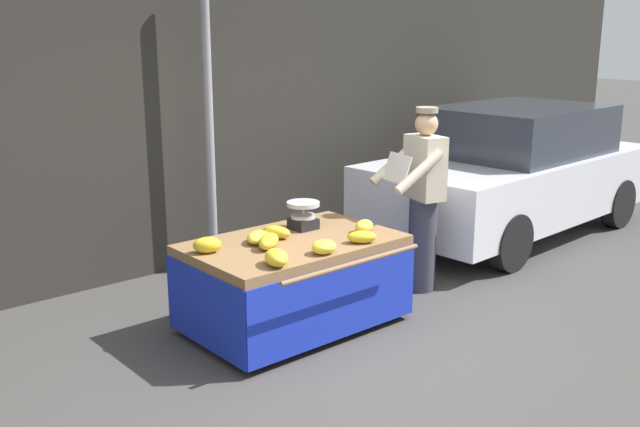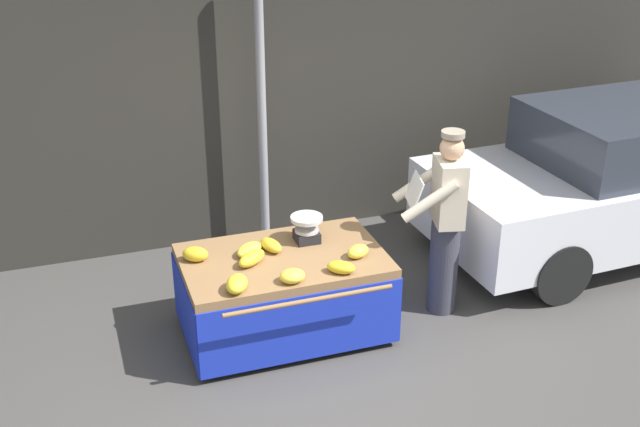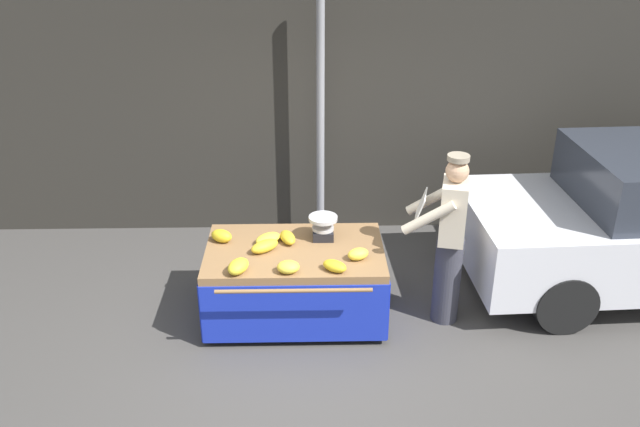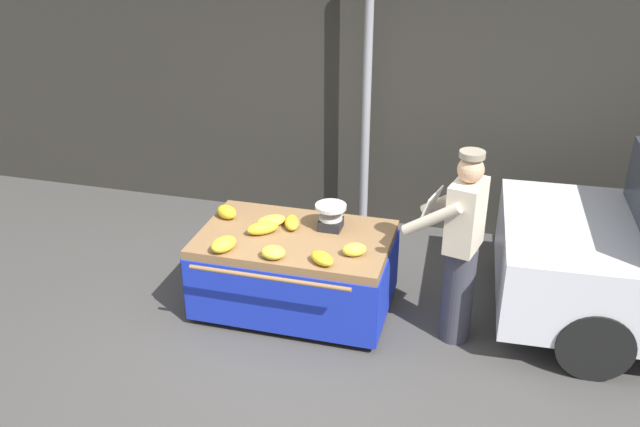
{
  "view_description": "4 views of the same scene",
  "coord_description": "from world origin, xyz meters",
  "px_view_note": "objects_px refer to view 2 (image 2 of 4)",
  "views": [
    {
      "loc": [
        -3.58,
        -3.67,
        2.4
      ],
      "look_at": [
        0.17,
        0.69,
        0.92
      ],
      "focal_mm": 40.6,
      "sensor_mm": 36.0,
      "label": 1
    },
    {
      "loc": [
        -1.72,
        -4.99,
        3.89
      ],
      "look_at": [
        0.23,
        0.72,
        1.08
      ],
      "focal_mm": 44.97,
      "sensor_mm": 36.0,
      "label": 2
    },
    {
      "loc": [
        0.01,
        -4.93,
        3.83
      ],
      "look_at": [
        0.13,
        0.7,
        1.11
      ],
      "focal_mm": 37.9,
      "sensor_mm": 36.0,
      "label": 3
    },
    {
      "loc": [
        1.5,
        -4.39,
        3.57
      ],
      "look_at": [
        0.1,
        0.76,
        0.95
      ],
      "focal_mm": 38.39,
      "sensor_mm": 36.0,
      "label": 4
    }
  ],
  "objects_px": {
    "banana_bunch_7": "(249,250)",
    "parked_car": "(619,178)",
    "banana_bunch_4": "(237,284)",
    "street_pole": "(262,108)",
    "banana_bunch_0": "(341,267)",
    "weighing_scale": "(307,229)",
    "banana_bunch_1": "(271,245)",
    "banana_bunch_2": "(195,254)",
    "banana_bunch_3": "(358,251)",
    "banana_cart": "(284,278)",
    "banana_bunch_6": "(292,276)",
    "vendor_person": "(445,223)",
    "banana_bunch_5": "(252,258)"
  },
  "relations": [
    {
      "from": "banana_bunch_7",
      "to": "parked_car",
      "type": "xyz_separation_m",
      "value": [
        4.01,
        0.4,
        -0.04
      ]
    },
    {
      "from": "banana_bunch_7",
      "to": "banana_bunch_4",
      "type": "bearing_deg",
      "value": -113.37
    },
    {
      "from": "street_pole",
      "to": "banana_bunch_0",
      "type": "relative_size",
      "value": 13.04
    },
    {
      "from": "weighing_scale",
      "to": "banana_bunch_4",
      "type": "relative_size",
      "value": 1.12
    },
    {
      "from": "banana_bunch_1",
      "to": "banana_bunch_2",
      "type": "xyz_separation_m",
      "value": [
        -0.64,
        0.03,
        0.01
      ]
    },
    {
      "from": "banana_bunch_3",
      "to": "banana_bunch_7",
      "type": "height_order",
      "value": "banana_bunch_3"
    },
    {
      "from": "banana_cart",
      "to": "banana_bunch_3",
      "type": "distance_m",
      "value": 0.67
    },
    {
      "from": "banana_cart",
      "to": "banana_bunch_6",
      "type": "bearing_deg",
      "value": -96.7
    },
    {
      "from": "banana_bunch_0",
      "to": "vendor_person",
      "type": "bearing_deg",
      "value": 16.74
    },
    {
      "from": "banana_bunch_2",
      "to": "banana_bunch_5",
      "type": "relative_size",
      "value": 0.74
    },
    {
      "from": "weighing_scale",
      "to": "banana_bunch_5",
      "type": "xyz_separation_m",
      "value": [
        -0.56,
        -0.25,
        -0.06
      ]
    },
    {
      "from": "weighing_scale",
      "to": "banana_bunch_6",
      "type": "xyz_separation_m",
      "value": [
        -0.33,
        -0.64,
        -0.06
      ]
    },
    {
      "from": "weighing_scale",
      "to": "banana_bunch_4",
      "type": "height_order",
      "value": "weighing_scale"
    },
    {
      "from": "vendor_person",
      "to": "parked_car",
      "type": "xyz_separation_m",
      "value": [
        2.31,
        0.61,
        -0.12
      ]
    },
    {
      "from": "banana_bunch_0",
      "to": "banana_bunch_5",
      "type": "relative_size",
      "value": 0.8
    },
    {
      "from": "banana_bunch_5",
      "to": "parked_car",
      "type": "xyz_separation_m",
      "value": [
        4.03,
        0.57,
        -0.05
      ]
    },
    {
      "from": "banana_bunch_5",
      "to": "banana_bunch_2",
      "type": "bearing_deg",
      "value": 154.12
    },
    {
      "from": "banana_cart",
      "to": "weighing_scale",
      "type": "distance_m",
      "value": 0.47
    },
    {
      "from": "street_pole",
      "to": "weighing_scale",
      "type": "xyz_separation_m",
      "value": [
        -0.01,
        -1.44,
        -0.65
      ]
    },
    {
      "from": "banana_bunch_1",
      "to": "banana_bunch_2",
      "type": "relative_size",
      "value": 1.18
    },
    {
      "from": "banana_cart",
      "to": "banana_bunch_0",
      "type": "relative_size",
      "value": 7.37
    },
    {
      "from": "banana_bunch_6",
      "to": "banana_bunch_1",
      "type": "bearing_deg",
      "value": 91.67
    },
    {
      "from": "weighing_scale",
      "to": "parked_car",
      "type": "distance_m",
      "value": 3.49
    },
    {
      "from": "banana_bunch_1",
      "to": "banana_bunch_7",
      "type": "xyz_separation_m",
      "value": [
        -0.19,
        -0.01,
        -0.01
      ]
    },
    {
      "from": "banana_bunch_5",
      "to": "parked_car",
      "type": "bearing_deg",
      "value": 8.02
    },
    {
      "from": "street_pole",
      "to": "banana_bunch_2",
      "type": "distance_m",
      "value": 1.93
    },
    {
      "from": "banana_bunch_3",
      "to": "parked_car",
      "type": "relative_size",
      "value": 0.05
    },
    {
      "from": "banana_bunch_5",
      "to": "banana_bunch_3",
      "type": "bearing_deg",
      "value": -10.88
    },
    {
      "from": "weighing_scale",
      "to": "banana_bunch_0",
      "type": "relative_size",
      "value": 1.2
    },
    {
      "from": "banana_bunch_6",
      "to": "vendor_person",
      "type": "bearing_deg",
      "value": 12.88
    },
    {
      "from": "banana_bunch_6",
      "to": "parked_car",
      "type": "bearing_deg",
      "value": 14.12
    },
    {
      "from": "street_pole",
      "to": "vendor_person",
      "type": "xyz_separation_m",
      "value": [
        1.16,
        -1.74,
        -0.64
      ]
    },
    {
      "from": "street_pole",
      "to": "banana_bunch_6",
      "type": "distance_m",
      "value": 2.23
    },
    {
      "from": "banana_bunch_0",
      "to": "banana_bunch_7",
      "type": "relative_size",
      "value": 0.86
    },
    {
      "from": "street_pole",
      "to": "banana_bunch_6",
      "type": "xyz_separation_m",
      "value": [
        -0.33,
        -2.09,
        -0.72
      ]
    },
    {
      "from": "banana_bunch_0",
      "to": "banana_bunch_2",
      "type": "xyz_separation_m",
      "value": [
        -1.07,
        0.58,
        0.01
      ]
    },
    {
      "from": "banana_bunch_3",
      "to": "banana_bunch_5",
      "type": "distance_m",
      "value": 0.88
    },
    {
      "from": "banana_bunch_2",
      "to": "banana_bunch_7",
      "type": "height_order",
      "value": "banana_bunch_2"
    },
    {
      "from": "banana_bunch_2",
      "to": "vendor_person",
      "type": "distance_m",
      "value": 2.16
    },
    {
      "from": "banana_bunch_3",
      "to": "parked_car",
      "type": "xyz_separation_m",
      "value": [
        3.17,
        0.74,
        -0.05
      ]
    },
    {
      "from": "banana_bunch_5",
      "to": "banana_bunch_7",
      "type": "distance_m",
      "value": 0.17
    },
    {
      "from": "banana_cart",
      "to": "banana_bunch_4",
      "type": "distance_m",
      "value": 0.7
    },
    {
      "from": "weighing_scale",
      "to": "banana_bunch_5",
      "type": "relative_size",
      "value": 0.96
    },
    {
      "from": "banana_bunch_3",
      "to": "banana_bunch_4",
      "type": "xyz_separation_m",
      "value": [
        -1.08,
        -0.21,
        0.01
      ]
    },
    {
      "from": "banana_cart",
      "to": "parked_car",
      "type": "distance_m",
      "value": 3.8
    },
    {
      "from": "banana_bunch_3",
      "to": "vendor_person",
      "type": "distance_m",
      "value": 0.87
    },
    {
      "from": "weighing_scale",
      "to": "banana_bunch_1",
      "type": "xyz_separation_m",
      "value": [
        -0.34,
        -0.07,
        -0.07
      ]
    },
    {
      "from": "banana_bunch_7",
      "to": "banana_bunch_3",
      "type": "bearing_deg",
      "value": -21.8
    },
    {
      "from": "street_pole",
      "to": "banana_bunch_7",
      "type": "bearing_deg",
      "value": -109.49
    },
    {
      "from": "banana_bunch_1",
      "to": "parked_car",
      "type": "height_order",
      "value": "parked_car"
    }
  ]
}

